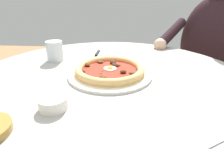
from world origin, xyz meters
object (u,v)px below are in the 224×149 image
Objects in this scene: cafe_chair_diner at (214,70)px; ramekin_capers at (53,103)px; pizza_on_plate at (110,71)px; steak_knife at (99,51)px; dining_table at (110,106)px; fork_utensil at (202,149)px; water_glass at (55,52)px; diner_person at (203,75)px.

ramekin_capers is at bearing 46.40° from cafe_chair_diner.
cafe_chair_diner is at bearing -138.02° from pizza_on_plate.
cafe_chair_diner reaches higher than steak_knife.
fork_utensil reaches higher than dining_table.
water_glass reaches higher than ramekin_capers.
fork_utensil is 0.13× the size of diner_person.
ramekin_capers is at bearing 47.01° from diner_person.
diner_person is at bearing -137.15° from dining_table.
steak_knife is 0.19× the size of diner_person.
steak_knife is at bearing 21.90° from cafe_chair_diner.
water_glass is at bearing -29.81° from pizza_on_plate.
fork_utensil is at bearing 160.52° from ramekin_capers.
steak_knife is at bearing -74.49° from pizza_on_plate.
cafe_chair_diner is (-0.93, -0.45, -0.24)m from water_glass.
pizza_on_plate is at bearing -59.14° from fork_utensil.
diner_person reaches higher than fork_utensil.
diner_person is at bearing -111.85° from fork_utensil.
steak_knife is (0.08, -0.30, -0.01)m from pizza_on_plate.
cafe_chair_diner is at bearing -137.96° from diner_person.
cafe_chair_diner is (-0.45, -0.96, -0.21)m from fork_utensil.
cafe_chair_diner is (-0.67, -0.60, -0.22)m from pizza_on_plate.
water_glass is at bearing 25.89° from cafe_chair_diner.
diner_person is (-0.69, -0.74, -0.22)m from ramekin_capers.
diner_person is (-0.56, -0.52, -0.07)m from dining_table.
dining_table is 0.15m from pizza_on_plate.
ramekin_capers is (0.13, 0.24, 0.00)m from pizza_on_plate.
fork_utensil is (-0.34, 0.12, -0.02)m from ramekin_capers.
ramekin_capers is (0.13, 0.22, 0.15)m from dining_table.
ramekin_capers is (0.05, 0.54, 0.01)m from steak_knife.
pizza_on_plate is at bearing 150.19° from water_glass.
diner_person is (-0.56, -0.50, -0.22)m from pizza_on_plate.
pizza_on_plate is at bearing 105.51° from steak_knife.
cafe_chair_diner is at bearing -137.28° from dining_table.
steak_knife is 0.71m from diner_person.
water_glass is at bearing -71.36° from ramekin_capers.
cafe_chair_diner is at bearing -115.23° from fork_utensil.
dining_table is at bearing 93.96° from pizza_on_plate.
cafe_chair_diner reaches higher than pizza_on_plate.
water_glass reaches higher than fork_utensil.
cafe_chair_diner is (-0.66, -0.61, -0.08)m from dining_table.
pizza_on_plate is 0.27m from ramekin_capers.
pizza_on_plate reaches higher than steak_knife.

